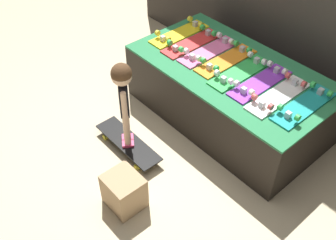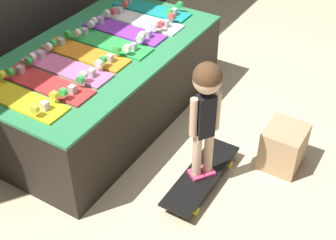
{
  "view_description": "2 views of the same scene",
  "coord_description": "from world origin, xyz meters",
  "px_view_note": "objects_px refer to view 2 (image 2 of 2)",
  "views": [
    {
      "loc": [
        1.77,
        -1.67,
        2.55
      ],
      "look_at": [
        -0.07,
        -0.06,
        0.31
      ],
      "focal_mm": 42.0,
      "sensor_mm": 36.0,
      "label": 1
    },
    {
      "loc": [
        -2.19,
        -1.27,
        2.18
      ],
      "look_at": [
        -0.21,
        -0.07,
        0.37
      ],
      "focal_mm": 50.0,
      "sensor_mm": 36.0,
      "label": 2
    }
  ],
  "objects_px": {
    "skateboard_red_on_rack": "(46,82)",
    "skateboard_on_floor": "(201,176)",
    "skateboard_purple_on_rack": "(124,29)",
    "child": "(206,101)",
    "skateboard_green_on_rack": "(109,42)",
    "skateboard_teal_on_rack": "(151,8)",
    "storage_box": "(283,147)",
    "skateboard_orange_on_rack": "(85,52)",
    "skateboard_pink_on_rack": "(66,66)",
    "skateboard_white_on_rack": "(142,20)",
    "skateboard_yellow_on_rack": "(19,98)"
  },
  "relations": [
    {
      "from": "skateboard_red_on_rack",
      "to": "skateboard_on_floor",
      "type": "height_order",
      "value": "skateboard_red_on_rack"
    },
    {
      "from": "skateboard_purple_on_rack",
      "to": "child",
      "type": "bearing_deg",
      "value": -120.6
    },
    {
      "from": "skateboard_green_on_rack",
      "to": "skateboard_teal_on_rack",
      "type": "bearing_deg",
      "value": 3.83
    },
    {
      "from": "skateboard_red_on_rack",
      "to": "child",
      "type": "bearing_deg",
      "value": -75.99
    },
    {
      "from": "storage_box",
      "to": "skateboard_red_on_rack",
      "type": "bearing_deg",
      "value": 117.29
    },
    {
      "from": "skateboard_red_on_rack",
      "to": "skateboard_purple_on_rack",
      "type": "bearing_deg",
      "value": -0.13
    },
    {
      "from": "skateboard_orange_on_rack",
      "to": "skateboard_on_floor",
      "type": "xyz_separation_m",
      "value": [
        -0.17,
        -1.01,
        -0.51
      ]
    },
    {
      "from": "skateboard_orange_on_rack",
      "to": "skateboard_green_on_rack",
      "type": "height_order",
      "value": "same"
    },
    {
      "from": "skateboard_teal_on_rack",
      "to": "child",
      "type": "relative_size",
      "value": 0.8
    },
    {
      "from": "skateboard_pink_on_rack",
      "to": "skateboard_white_on_rack",
      "type": "distance_m",
      "value": 0.82
    },
    {
      "from": "skateboard_purple_on_rack",
      "to": "skateboard_white_on_rack",
      "type": "height_order",
      "value": "same"
    },
    {
      "from": "skateboard_pink_on_rack",
      "to": "skateboard_on_floor",
      "type": "relative_size",
      "value": 0.9
    },
    {
      "from": "skateboard_white_on_rack",
      "to": "skateboard_teal_on_rack",
      "type": "distance_m",
      "value": 0.21
    },
    {
      "from": "skateboard_orange_on_rack",
      "to": "storage_box",
      "type": "distance_m",
      "value": 1.47
    },
    {
      "from": "skateboard_white_on_rack",
      "to": "skateboard_teal_on_rack",
      "type": "bearing_deg",
      "value": 13.77
    },
    {
      "from": "skateboard_orange_on_rack",
      "to": "skateboard_white_on_rack",
      "type": "distance_m",
      "value": 0.62
    },
    {
      "from": "skateboard_green_on_rack",
      "to": "skateboard_on_floor",
      "type": "xyz_separation_m",
      "value": [
        -0.37,
        -0.96,
        -0.51
      ]
    },
    {
      "from": "skateboard_red_on_rack",
      "to": "skateboard_pink_on_rack",
      "type": "xyz_separation_m",
      "value": [
        0.21,
        0.02,
        0.0
      ]
    },
    {
      "from": "skateboard_purple_on_rack",
      "to": "skateboard_white_on_rack",
      "type": "distance_m",
      "value": 0.21
    },
    {
      "from": "skateboard_teal_on_rack",
      "to": "skateboard_yellow_on_rack",
      "type": "bearing_deg",
      "value": 179.93
    },
    {
      "from": "skateboard_purple_on_rack",
      "to": "skateboard_pink_on_rack",
      "type": "bearing_deg",
      "value": 178.13
    },
    {
      "from": "skateboard_green_on_rack",
      "to": "skateboard_white_on_rack",
      "type": "bearing_deg",
      "value": -1.26
    },
    {
      "from": "skateboard_yellow_on_rack",
      "to": "skateboard_orange_on_rack",
      "type": "distance_m",
      "value": 0.62
    },
    {
      "from": "skateboard_white_on_rack",
      "to": "child",
      "type": "xyz_separation_m",
      "value": [
        -0.78,
        -0.95,
        0.07
      ]
    },
    {
      "from": "skateboard_pink_on_rack",
      "to": "child",
      "type": "bearing_deg",
      "value": -87.78
    },
    {
      "from": "skateboard_yellow_on_rack",
      "to": "storage_box",
      "type": "bearing_deg",
      "value": -56.73
    },
    {
      "from": "skateboard_on_floor",
      "to": "skateboard_white_on_rack",
      "type": "bearing_deg",
      "value": 50.56
    },
    {
      "from": "skateboard_red_on_rack",
      "to": "storage_box",
      "type": "bearing_deg",
      "value": -62.71
    },
    {
      "from": "skateboard_yellow_on_rack",
      "to": "skateboard_purple_on_rack",
      "type": "xyz_separation_m",
      "value": [
        1.03,
        -0.03,
        0.0
      ]
    },
    {
      "from": "skateboard_pink_on_rack",
      "to": "skateboard_purple_on_rack",
      "type": "xyz_separation_m",
      "value": [
        0.62,
        -0.02,
        0.0
      ]
    },
    {
      "from": "skateboard_orange_on_rack",
      "to": "skateboard_green_on_rack",
      "type": "relative_size",
      "value": 1.0
    },
    {
      "from": "skateboard_green_on_rack",
      "to": "skateboard_on_floor",
      "type": "height_order",
      "value": "skateboard_green_on_rack"
    },
    {
      "from": "skateboard_teal_on_rack",
      "to": "storage_box",
      "type": "distance_m",
      "value": 1.54
    },
    {
      "from": "skateboard_white_on_rack",
      "to": "skateboard_on_floor",
      "type": "relative_size",
      "value": 0.9
    },
    {
      "from": "skateboard_white_on_rack",
      "to": "skateboard_on_floor",
      "type": "bearing_deg",
      "value": -129.44
    },
    {
      "from": "skateboard_red_on_rack",
      "to": "skateboard_orange_on_rack",
      "type": "bearing_deg",
      "value": 3.75
    },
    {
      "from": "skateboard_orange_on_rack",
      "to": "skateboard_on_floor",
      "type": "relative_size",
      "value": 0.9
    },
    {
      "from": "skateboard_green_on_rack",
      "to": "storage_box",
      "type": "xyz_separation_m",
      "value": [
        0.08,
        -1.33,
        -0.44
      ]
    },
    {
      "from": "skateboard_green_on_rack",
      "to": "skateboard_teal_on_rack",
      "type": "height_order",
      "value": "same"
    },
    {
      "from": "skateboard_on_floor",
      "to": "skateboard_orange_on_rack",
      "type": "bearing_deg",
      "value": 80.58
    },
    {
      "from": "skateboard_pink_on_rack",
      "to": "skateboard_orange_on_rack",
      "type": "height_order",
      "value": "same"
    },
    {
      "from": "skateboard_teal_on_rack",
      "to": "child",
      "type": "bearing_deg",
      "value": -134.61
    },
    {
      "from": "skateboard_red_on_rack",
      "to": "skateboard_white_on_rack",
      "type": "xyz_separation_m",
      "value": [
        1.03,
        -0.03,
        0.0
      ]
    },
    {
      "from": "skateboard_orange_on_rack",
      "to": "child",
      "type": "xyz_separation_m",
      "value": [
        -0.17,
        -1.01,
        0.07
      ]
    },
    {
      "from": "child",
      "to": "storage_box",
      "type": "height_order",
      "value": "child"
    },
    {
      "from": "skateboard_red_on_rack",
      "to": "skateboard_white_on_rack",
      "type": "distance_m",
      "value": 1.03
    },
    {
      "from": "skateboard_yellow_on_rack",
      "to": "skateboard_purple_on_rack",
      "type": "distance_m",
      "value": 1.03
    },
    {
      "from": "skateboard_yellow_on_rack",
      "to": "skateboard_white_on_rack",
      "type": "relative_size",
      "value": 1.0
    },
    {
      "from": "skateboard_purple_on_rack",
      "to": "storage_box",
      "type": "bearing_deg",
      "value": -95.43
    },
    {
      "from": "skateboard_green_on_rack",
      "to": "skateboard_white_on_rack",
      "type": "xyz_separation_m",
      "value": [
        0.41,
        -0.01,
        0.0
      ]
    }
  ]
}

